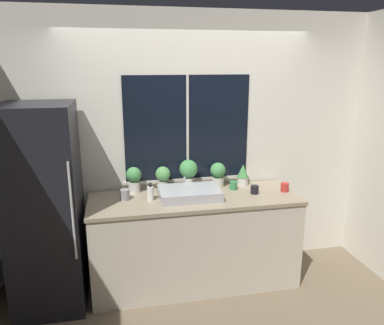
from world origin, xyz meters
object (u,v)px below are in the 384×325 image
at_px(potted_plant_center, 188,171).
at_px(mug_green, 233,185).
at_px(mug_red, 285,187).
at_px(mug_black, 255,190).
at_px(potted_plant_right, 218,174).
at_px(refrigerator, 45,208).
at_px(sink, 189,193).
at_px(mug_grey, 125,195).
at_px(potted_plant_far_left, 134,178).
at_px(potted_plant_left, 163,176).
at_px(potted_plant_far_right, 243,174).
at_px(soap_bottle, 150,193).

relative_size(potted_plant_center, mug_green, 3.47).
xyz_separation_m(potted_plant_center, mug_red, (0.94, -0.29, -0.14)).
bearing_deg(potted_plant_center, mug_black, -24.87).
bearing_deg(mug_red, potted_plant_right, 155.53).
height_order(refrigerator, mug_black, refrigerator).
distance_m(sink, potted_plant_right, 0.46).
bearing_deg(mug_black, mug_grey, 176.22).
bearing_deg(mug_grey, refrigerator, -171.66).
distance_m(potted_plant_center, potted_plant_right, 0.32).
distance_m(potted_plant_far_left, potted_plant_left, 0.29).
relative_size(mug_grey, mug_green, 1.15).
distance_m(sink, potted_plant_far_right, 0.69).
height_order(refrigerator, potted_plant_left, refrigerator).
bearing_deg(potted_plant_far_right, sink, -157.34).
relative_size(sink, potted_plant_far_left, 2.23).
distance_m(soap_bottle, mug_black, 1.04).
height_order(sink, potted_plant_right, sink).
bearing_deg(soap_bottle, potted_plant_far_left, 117.77).
distance_m(refrigerator, mug_black, 1.98).
bearing_deg(mug_grey, potted_plant_right, 11.73).
distance_m(potted_plant_left, soap_bottle, 0.31).
xyz_separation_m(sink, potted_plant_far_left, (-0.51, 0.26, 0.10)).
relative_size(potted_plant_right, mug_red, 2.98).
height_order(mug_red, mug_grey, mug_grey).
bearing_deg(potted_plant_right, sink, -143.54).
relative_size(potted_plant_right, potted_plant_far_right, 1.16).
relative_size(potted_plant_far_left, mug_grey, 2.56).
xyz_separation_m(potted_plant_far_left, mug_grey, (-0.10, -0.20, -0.10)).
height_order(potted_plant_center, soap_bottle, potted_plant_center).
xyz_separation_m(refrigerator, mug_grey, (0.71, 0.10, 0.04)).
xyz_separation_m(potted_plant_far_left, potted_plant_left, (0.29, 0.00, 0.00)).
distance_m(refrigerator, mug_red, 2.30).
xyz_separation_m(potted_plant_center, potted_plant_far_right, (0.59, 0.00, -0.07)).
bearing_deg(potted_plant_right, mug_red, -24.47).
height_order(refrigerator, soap_bottle, refrigerator).
distance_m(sink, potted_plant_far_left, 0.59).
height_order(potted_plant_far_right, soap_bottle, potted_plant_far_right).
xyz_separation_m(sink, potted_plant_far_right, (0.63, 0.26, 0.07)).
distance_m(mug_grey, mug_green, 1.11).
height_order(potted_plant_far_left, mug_red, potted_plant_far_left).
distance_m(refrigerator, potted_plant_right, 1.71).
bearing_deg(sink, refrigerator, -178.25).
height_order(potted_plant_far_left, potted_plant_right, potted_plant_far_left).
distance_m(potted_plant_left, mug_grey, 0.45).
height_order(refrigerator, potted_plant_center, refrigerator).
xyz_separation_m(potted_plant_left, mug_black, (0.88, -0.29, -0.11)).
bearing_deg(potted_plant_center, potted_plant_left, 180.00).
xyz_separation_m(refrigerator, mug_red, (2.30, 0.02, 0.04)).
distance_m(potted_plant_left, potted_plant_right, 0.58).
relative_size(potted_plant_far_left, potted_plant_far_right, 1.16).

